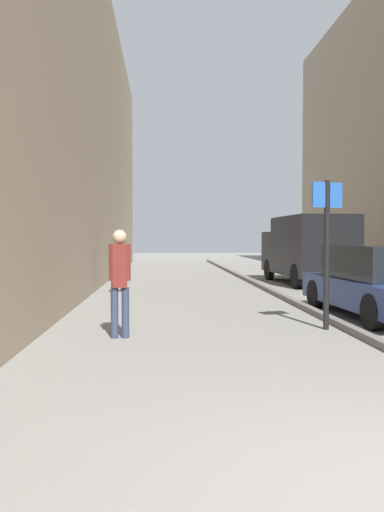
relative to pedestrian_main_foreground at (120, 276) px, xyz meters
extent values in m
plane|color=gray|center=(2.28, 6.72, -1.00)|extent=(80.00, 80.00, 0.00)
cube|color=gray|center=(-3.11, 6.72, 4.56)|extent=(3.59, 40.00, 11.12)
cube|color=#615F5B|center=(3.86, 6.72, -0.94)|extent=(0.16, 40.00, 0.12)
cylinder|color=#2D3851|center=(-0.09, 0.00, -0.59)|extent=(0.12, 0.12, 0.82)
cylinder|color=#2D3851|center=(0.09, 0.00, -0.59)|extent=(0.12, 0.12, 0.82)
cube|color=maroon|center=(0.00, 0.00, 0.16)|extent=(0.23, 0.20, 0.69)
cylinder|color=maroon|center=(-0.12, 0.00, 0.21)|extent=(0.10, 0.10, 0.59)
cylinder|color=maroon|center=(0.12, 0.00, 0.21)|extent=(0.10, 0.10, 0.59)
sphere|color=tan|center=(0.00, 0.00, 0.62)|extent=(0.23, 0.23, 0.23)
cube|color=black|center=(5.80, 8.78, 0.34)|extent=(2.15, 3.65, 2.01)
cube|color=black|center=(5.69, 11.26, 0.09)|extent=(2.06, 1.47, 1.51)
cube|color=black|center=(5.67, 11.74, 0.42)|extent=(1.68, 0.12, 0.66)
cylinder|color=black|center=(4.80, 11.08, -0.60)|extent=(0.26, 0.81, 0.80)
cylinder|color=black|center=(6.59, 11.16, -0.60)|extent=(0.26, 0.81, 0.80)
cylinder|color=black|center=(4.95, 7.66, -0.60)|extent=(0.26, 0.81, 0.80)
cylinder|color=black|center=(6.75, 7.74, -0.60)|extent=(0.26, 0.81, 0.80)
cube|color=navy|center=(5.08, 1.88, -0.51)|extent=(1.99, 4.28, 0.55)
cube|color=black|center=(5.08, 1.88, 0.11)|extent=(1.63, 2.59, 0.68)
cylinder|color=black|center=(4.19, 3.27, -0.68)|extent=(0.23, 0.65, 0.64)
cylinder|color=black|center=(5.83, 3.34, -0.68)|extent=(0.23, 0.65, 0.64)
cylinder|color=black|center=(4.33, 0.41, -0.68)|extent=(0.23, 0.65, 0.64)
cylinder|color=black|center=(3.54, 0.55, 0.30)|extent=(0.10, 0.10, 2.60)
cube|color=#2659B2|center=(3.54, 0.55, 1.35)|extent=(0.58, 0.20, 0.44)
cylinder|color=black|center=(-0.80, 6.78, -0.78)|extent=(0.04, 0.04, 0.45)
cylinder|color=black|center=(-0.83, 7.15, -0.78)|extent=(0.04, 0.04, 0.45)
cylinder|color=black|center=(-0.43, 6.80, -0.78)|extent=(0.04, 0.04, 0.45)
cylinder|color=black|center=(-0.45, 7.18, -0.78)|extent=(0.04, 0.04, 0.45)
cube|color=black|center=(-0.63, 6.98, -0.53)|extent=(0.47, 0.47, 0.04)
cube|color=black|center=(-0.43, 6.99, -0.29)|extent=(0.07, 0.44, 0.45)
camera|label=1|loc=(0.67, -8.06, 0.60)|focal=35.33mm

